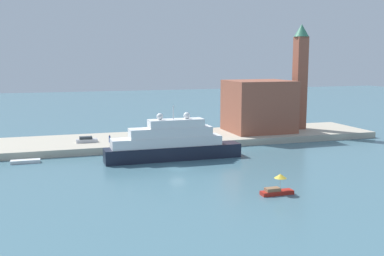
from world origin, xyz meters
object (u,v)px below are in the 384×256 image
(small_motorboat, at_px, (277,187))
(parked_car, at_px, (87,140))
(mooring_bollard, at_px, (177,140))
(large_yacht, at_px, (172,144))
(person_figure, at_px, (110,139))
(harbor_building, at_px, (259,106))
(bell_tower, at_px, (300,74))
(work_barge, at_px, (25,161))

(small_motorboat, height_order, parked_car, small_motorboat)
(parked_car, relative_size, mooring_bollard, 5.13)
(large_yacht, distance_m, parked_car, 21.39)
(large_yacht, height_order, mooring_bollard, large_yacht)
(person_figure, height_order, mooring_bollard, person_figure)
(person_figure, xyz_separation_m, mooring_bollard, (13.80, -4.03, -0.33))
(parked_car, bearing_deg, mooring_bollard, -17.06)
(person_figure, bearing_deg, parked_car, 160.74)
(small_motorboat, relative_size, person_figure, 2.89)
(small_motorboat, distance_m, mooring_bollard, 36.75)
(harbor_building, relative_size, parked_car, 3.36)
(harbor_building, distance_m, bell_tower, 14.04)
(harbor_building, bearing_deg, mooring_bollard, -160.03)
(work_barge, distance_m, parked_car, 15.84)
(work_barge, xyz_separation_m, bell_tower, (65.60, 13.70, 15.23))
(small_motorboat, relative_size, mooring_bollard, 5.50)
(large_yacht, distance_m, person_figure, 17.05)
(harbor_building, height_order, parked_car, harbor_building)
(small_motorboat, bearing_deg, bell_tower, 56.47)
(parked_car, xyz_separation_m, person_figure, (4.74, -1.66, 0.23))
(mooring_bollard, bearing_deg, harbor_building, 19.97)
(harbor_building, relative_size, bell_tower, 0.57)
(mooring_bollard, bearing_deg, parked_car, 162.94)
(large_yacht, height_order, work_barge, large_yacht)
(bell_tower, relative_size, mooring_bollard, 30.14)
(bell_tower, xyz_separation_m, person_figure, (-48.84, -5.18, -13.29))
(small_motorboat, xyz_separation_m, bell_tower, (30.24, 45.63, 14.50))
(small_motorboat, bearing_deg, mooring_bollard, 97.51)
(large_yacht, xyz_separation_m, person_figure, (-10.11, 13.70, -0.85))
(small_motorboat, bearing_deg, parked_car, 119.00)
(harbor_building, relative_size, person_figure, 9.04)
(parked_car, bearing_deg, bell_tower, 3.76)
(work_barge, xyz_separation_m, parked_car, (12.02, 10.18, 1.71))
(work_barge, height_order, person_figure, person_figure)
(large_yacht, bearing_deg, small_motorboat, -72.40)
(large_yacht, relative_size, small_motorboat, 5.52)
(person_figure, bearing_deg, harbor_building, 6.85)
(bell_tower, distance_m, parked_car, 55.37)
(work_barge, distance_m, bell_tower, 68.72)
(person_figure, relative_size, mooring_bollard, 1.90)
(harbor_building, height_order, mooring_bollard, harbor_building)
(harbor_building, xyz_separation_m, parked_car, (-41.92, -2.81, -5.73))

